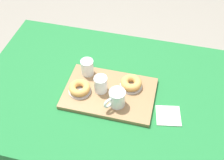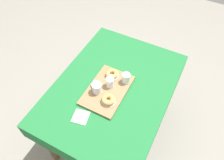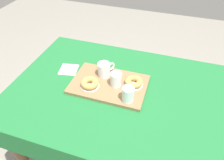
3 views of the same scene
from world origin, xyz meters
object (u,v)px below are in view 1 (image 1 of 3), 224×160
tea_mug_left (117,99)px  water_glass_near (87,68)px  dining_table (101,102)px  sugar_donut_right (80,88)px  donut_plate_right (80,91)px  serving_tray (109,93)px  donut_plate_left (131,86)px  sugar_donut_left (131,83)px  water_glass_far (101,85)px  paper_napkin (168,116)px

tea_mug_left → water_glass_near: bearing=-39.9°
dining_table → sugar_donut_right: (0.09, 0.05, 0.15)m
tea_mug_left → donut_plate_right: size_ratio=0.94×
dining_table → serving_tray: size_ratio=2.82×
tea_mug_left → donut_plate_left: 0.14m
dining_table → tea_mug_left: size_ratio=11.99×
sugar_donut_left → tea_mug_left: bearing=70.3°
donut_plate_left → donut_plate_right: (0.24, 0.09, 0.00)m
tea_mug_left → sugar_donut_left: (-0.04, -0.12, -0.01)m
donut_plate_right → dining_table: bearing=-148.5°
tea_mug_left → donut_plate_right: 0.20m
serving_tray → sugar_donut_left: 0.12m
serving_tray → water_glass_far: (0.04, -0.00, 0.05)m
dining_table → water_glass_near: water_glass_near is taller
donut_plate_right → paper_napkin: donut_plate_right is taller
paper_napkin → sugar_donut_left: bearing=-31.1°
serving_tray → paper_napkin: size_ratio=3.96×
dining_table → serving_tray: serving_tray is taller
donut_plate_right → water_glass_far: bearing=-161.6°
water_glass_near → donut_plate_right: water_glass_near is taller
water_glass_far → donut_plate_left: bearing=-157.2°
sugar_donut_left → sugar_donut_right: sugar_donut_left is taller
donut_plate_left → donut_plate_right: size_ratio=1.00×
tea_mug_left → sugar_donut_left: bearing=-109.7°
water_glass_near → donut_plate_left: water_glass_near is taller
serving_tray → sugar_donut_left: bearing=-147.7°
dining_table → water_glass_near: size_ratio=14.61×
sugar_donut_left → donut_plate_right: size_ratio=0.95×
serving_tray → paper_napkin: 0.30m
water_glass_far → sugar_donut_left: (-0.14, -0.06, -0.01)m
water_glass_far → sugar_donut_right: size_ratio=0.82×
water_glass_near → water_glass_far: same height
serving_tray → sugar_donut_left: (-0.10, -0.06, 0.04)m
donut_plate_left → sugar_donut_left: (0.00, 0.00, 0.02)m
dining_table → paper_napkin: size_ratio=11.19×
donut_plate_right → paper_napkin: 0.44m
dining_table → sugar_donut_left: sugar_donut_left is taller
water_glass_far → donut_plate_right: 0.11m
serving_tray → donut_plate_right: donut_plate_right is taller
donut_plate_right → paper_napkin: size_ratio=0.99×
serving_tray → donut_plate_left: (-0.10, -0.06, 0.01)m
sugar_donut_left → paper_napkin: sugar_donut_left is taller
donut_plate_right → sugar_donut_right: sugar_donut_right is taller
sugar_donut_left → water_glass_near: bearing=-8.7°
tea_mug_left → donut_plate_left: size_ratio=0.94×
tea_mug_left → paper_napkin: (-0.25, -0.00, -0.06)m
donut_plate_right → paper_napkin: (-0.44, 0.03, -0.02)m
dining_table → tea_mug_left: (-0.10, 0.09, 0.17)m
tea_mug_left → donut_plate_right: (0.19, -0.03, -0.04)m
sugar_donut_left → paper_napkin: bearing=148.9°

